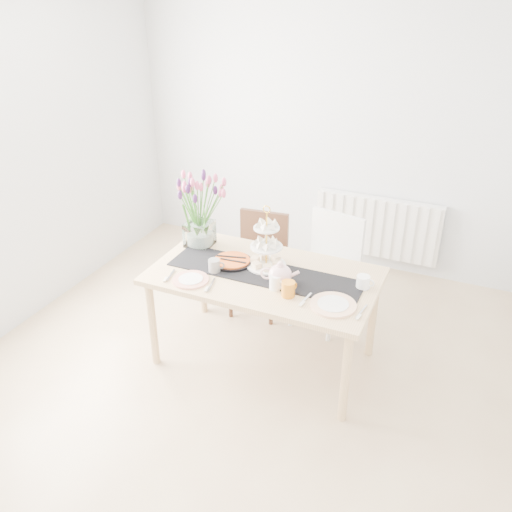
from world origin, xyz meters
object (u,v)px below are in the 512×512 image
at_px(radiator, 377,227).
at_px(chair_brown, 260,255).
at_px(cream_jug, 363,282).
at_px(mug_white, 276,282).
at_px(mug_orange, 288,289).
at_px(chair_white, 329,262).
at_px(teapot, 280,275).
at_px(tulip_vase, 198,198).
at_px(cake_stand, 266,252).
at_px(mug_grey, 214,266).
at_px(plate_left, 191,280).
at_px(dining_table, 264,283).
at_px(plate_right, 333,305).
at_px(tart_tin, 232,262).

bearing_deg(radiator, chair_brown, -125.59).
bearing_deg(cream_jug, mug_white, -155.24).
distance_m(radiator, mug_orange, 1.99).
height_order(chair_white, teapot, chair_white).
relative_size(radiator, tulip_vase, 1.70).
xyz_separation_m(cake_stand, mug_grey, (-0.31, -0.22, -0.07)).
bearing_deg(mug_orange, plate_left, 121.91).
xyz_separation_m(radiator, dining_table, (-0.44, -1.75, 0.22)).
bearing_deg(teapot, cake_stand, 119.81).
bearing_deg(chair_white, dining_table, -98.90).
distance_m(radiator, chair_brown, 1.32).
relative_size(dining_table, chair_white, 1.71).
bearing_deg(chair_white, plate_right, -60.26).
bearing_deg(mug_orange, plate_right, -64.17).
xyz_separation_m(tulip_vase, cream_jug, (1.32, -0.12, -0.35)).
bearing_deg(chair_white, radiator, 92.32).
bearing_deg(mug_orange, mug_white, 88.65).
relative_size(tulip_vase, cream_jug, 7.80).
distance_m(tart_tin, plate_right, 0.87).
height_order(radiator, tulip_vase, tulip_vase).
bearing_deg(mug_orange, chair_brown, 58.08).
xyz_separation_m(radiator, plate_left, (-0.87, -2.04, 0.31)).
height_order(mug_white, plate_left, mug_white).
relative_size(tart_tin, mug_white, 2.85).
height_order(chair_brown, mug_orange, mug_orange).
bearing_deg(chair_brown, teapot, -63.78).
relative_size(tulip_vase, mug_grey, 7.14).
relative_size(radiator, cake_stand, 2.81).
bearing_deg(plate_right, chair_brown, 135.37).
height_order(mug_grey, mug_orange, mug_orange).
bearing_deg(tulip_vase, radiator, 54.99).
bearing_deg(mug_orange, radiator, 19.39).
distance_m(radiator, mug_white, 1.96).
distance_m(radiator, plate_right, 1.98).
relative_size(mug_grey, plate_right, 0.33).
bearing_deg(cream_jug, tulip_vase, 174.85).
bearing_deg(cake_stand, teapot, -46.84).
bearing_deg(chair_brown, mug_grey, -96.26).
xyz_separation_m(tulip_vase, mug_grey, (0.30, -0.33, -0.34)).
relative_size(dining_table, mug_white, 15.44).
distance_m(radiator, cream_jug, 1.71).
relative_size(cake_stand, plate_right, 1.42).
height_order(dining_table, mug_grey, mug_grey).
distance_m(cake_stand, mug_white, 0.32).
relative_size(cream_jug, plate_left, 0.36).
relative_size(chair_white, teapot, 3.62).
bearing_deg(tulip_vase, chair_brown, 56.37).
bearing_deg(mug_grey, radiator, 36.70).
xyz_separation_m(chair_brown, teapot, (0.48, -0.78, 0.33)).
height_order(chair_white, tart_tin, chair_white).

